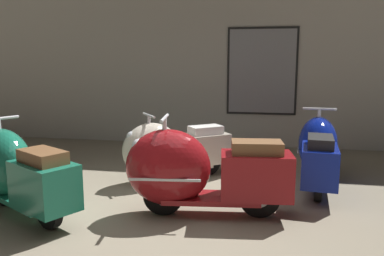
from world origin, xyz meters
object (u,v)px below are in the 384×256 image
at_px(scooter_0, 15,171).
at_px(scooter_2, 195,171).
at_px(scooter_1, 169,150).
at_px(scooter_3, 318,151).

xyz_separation_m(scooter_0, scooter_2, (1.95, 0.27, 0.02)).
height_order(scooter_0, scooter_1, scooter_0).
xyz_separation_m(scooter_1, scooter_3, (2.01, 0.19, 0.03)).
height_order(scooter_1, scooter_2, scooter_2).
height_order(scooter_1, scooter_3, scooter_3).
bearing_deg(scooter_2, scooter_1, -70.24).
relative_size(scooter_0, scooter_2, 0.94).
relative_size(scooter_1, scooter_3, 0.90).
distance_m(scooter_0, scooter_1, 1.98).
distance_m(scooter_1, scooter_2, 1.29).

